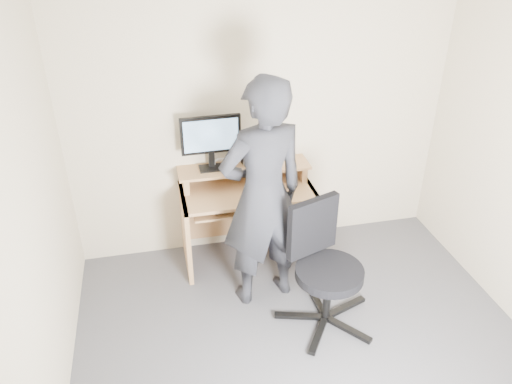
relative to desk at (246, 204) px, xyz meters
name	(u,v)px	position (x,y,z in m)	size (l,w,h in m)	color
ground	(315,370)	(0.20, -1.53, -0.55)	(3.50, 3.50, 0.00)	#58575C
back_wall	(262,124)	(0.20, 0.22, 0.70)	(3.50, 0.02, 2.50)	beige
ceiling	(345,15)	(0.20, -1.53, 1.95)	(3.50, 3.50, 0.02)	white
desk	(246,204)	(0.00, 0.00, 0.00)	(1.20, 0.60, 0.91)	tan
monitor	(211,138)	(-0.29, 0.09, 0.66)	(0.53, 0.15, 0.50)	black
external_drive	(247,155)	(0.03, 0.10, 0.46)	(0.07, 0.13, 0.20)	black
travel_mug	(247,157)	(0.04, 0.09, 0.45)	(0.08, 0.08, 0.17)	silver
smartphone	(275,163)	(0.29, 0.07, 0.37)	(0.07, 0.13, 0.01)	black
charger	(223,170)	(-0.20, 0.01, 0.38)	(0.04, 0.04, 0.04)	black
headphones	(222,163)	(-0.19, 0.16, 0.37)	(0.16, 0.16, 0.02)	silver
keyboard	(238,204)	(-0.11, -0.17, 0.12)	(0.46, 0.18, 0.03)	black
mouse	(281,190)	(0.28, -0.18, 0.22)	(0.10, 0.06, 0.04)	black
office_chair	(323,262)	(0.41, -0.99, 0.01)	(0.81, 0.78, 1.01)	black
person	(263,196)	(0.01, -0.62, 0.44)	(0.72, 0.47, 1.97)	black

